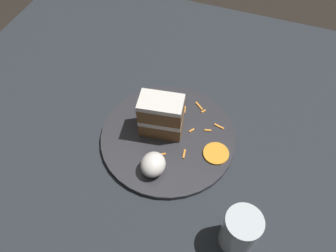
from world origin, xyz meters
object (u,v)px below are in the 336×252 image
at_px(cake_slice, 161,116).
at_px(orange_garnish, 216,153).
at_px(plate, 168,137).
at_px(cream_dollop, 153,164).
at_px(drinking_glass, 239,232).

relative_size(cake_slice, orange_garnish, 1.80).
relative_size(plate, cream_dollop, 5.33).
bearing_deg(cream_dollop, drinking_glass, 67.60).
bearing_deg(orange_garnish, plate, -95.72).
distance_m(cake_slice, drinking_glass, 0.29).
distance_m(cream_dollop, orange_garnish, 0.14).
distance_m(cake_slice, cream_dollop, 0.11).
relative_size(cream_dollop, drinking_glass, 0.58).
xyz_separation_m(plate, cream_dollop, (0.09, 0.00, 0.03)).
distance_m(plate, cake_slice, 0.06).
xyz_separation_m(cream_dollop, orange_garnish, (-0.08, 0.11, -0.02)).
height_order(orange_garnish, drinking_glass, drinking_glass).
relative_size(cream_dollop, orange_garnish, 1.01).
distance_m(plate, drinking_glass, 0.27).
height_order(plate, cream_dollop, cream_dollop).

